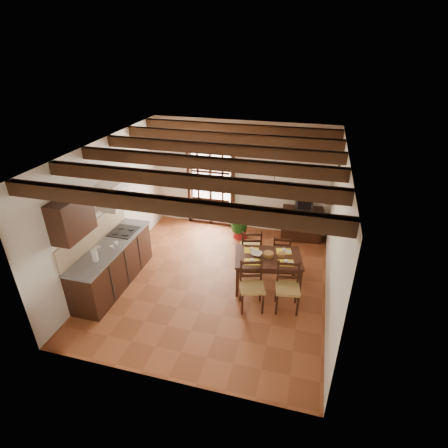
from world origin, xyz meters
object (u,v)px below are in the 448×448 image
(chair_near_left, at_px, (251,294))
(pendant_lamp, at_px, (274,190))
(crt_tv, at_px, (304,202))
(potted_plant, at_px, (241,217))
(chair_far_right, at_px, (280,257))
(kitchen_counter, at_px, (113,264))
(chair_far_left, at_px, (250,255))
(dining_table, at_px, (268,260))
(sideboard, at_px, (302,224))
(chair_near_right, at_px, (287,295))

(chair_near_left, distance_m, pendant_lamp, 1.97)
(crt_tv, relative_size, potted_plant, 0.20)
(chair_far_right, bearing_deg, kitchen_counter, 13.32)
(chair_far_left, distance_m, potted_plant, 1.35)
(kitchen_counter, height_order, potted_plant, potted_plant)
(dining_table, height_order, chair_near_left, chair_near_left)
(dining_table, relative_size, pendant_lamp, 1.70)
(chair_near_left, relative_size, potted_plant, 0.44)
(dining_table, distance_m, sideboard, 2.18)
(chair_near_left, bearing_deg, kitchen_counter, 162.58)
(chair_far_right, bearing_deg, dining_table, 65.09)
(chair_near_right, distance_m, pendant_lamp, 1.96)
(chair_far_right, distance_m, pendant_lamp, 1.92)
(chair_near_left, bearing_deg, potted_plant, 89.48)
(chair_far_right, relative_size, pendant_lamp, 1.00)
(chair_far_right, bearing_deg, potted_plant, -54.66)
(dining_table, relative_size, potted_plant, 0.66)
(potted_plant, bearing_deg, chair_far_right, -43.87)
(dining_table, distance_m, chair_far_left, 0.80)
(pendant_lamp, bearing_deg, sideboard, 75.10)
(chair_near_left, bearing_deg, chair_far_right, 58.24)
(chair_far_right, xyz_separation_m, crt_tv, (0.35, 1.38, 0.75))
(pendant_lamp, bearing_deg, potted_plant, 119.22)
(chair_far_left, bearing_deg, pendant_lamp, 118.67)
(kitchen_counter, height_order, pendant_lamp, pendant_lamp)
(kitchen_counter, relative_size, potted_plant, 1.03)
(crt_tv, bearing_deg, pendant_lamp, -111.36)
(chair_far_left, relative_size, potted_plant, 0.44)
(potted_plant, relative_size, pendant_lamp, 2.58)
(dining_table, distance_m, pendant_lamp, 1.47)
(chair_far_right, distance_m, potted_plant, 1.60)
(sideboard, height_order, potted_plant, potted_plant)
(dining_table, xyz_separation_m, sideboard, (0.53, 2.10, -0.20))
(chair_near_right, xyz_separation_m, chair_far_left, (-0.91, 1.16, 0.01))
(chair_near_right, distance_m, chair_far_left, 1.47)
(dining_table, bearing_deg, pendant_lamp, 78.08)
(dining_table, bearing_deg, chair_near_right, -63.84)
(crt_tv, height_order, pendant_lamp, pendant_lamp)
(chair_far_left, height_order, potted_plant, potted_plant)
(chair_near_left, distance_m, chair_far_left, 1.32)
(dining_table, height_order, crt_tv, crt_tv)
(chair_near_right, xyz_separation_m, chair_far_right, (-0.27, 1.30, -0.03))
(chair_far_right, relative_size, sideboard, 0.86)
(sideboard, bearing_deg, chair_far_right, -109.78)
(chair_far_left, bearing_deg, kitchen_counter, 12.13)
(kitchen_counter, bearing_deg, chair_near_right, 2.31)
(chair_near_right, height_order, crt_tv, crt_tv)
(kitchen_counter, distance_m, sideboard, 4.55)
(chair_far_right, height_order, potted_plant, potted_plant)
(chair_far_left, distance_m, sideboard, 1.82)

